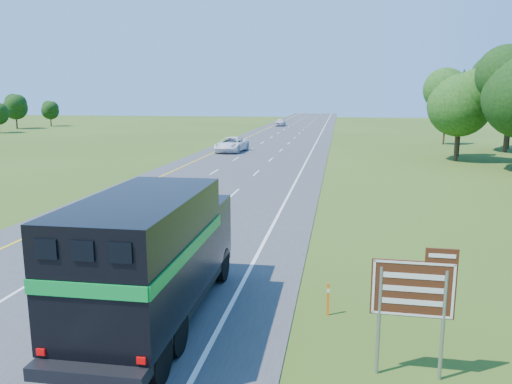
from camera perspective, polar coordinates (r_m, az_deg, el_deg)
road at (r=54.26m, az=0.22°, el=4.14°), size 15.00×260.00×0.04m
lane_markings at (r=54.26m, az=0.22°, el=4.16°), size 11.15×260.00×0.01m
horse_truck at (r=14.53m, az=-11.68°, el=-6.93°), size 2.86×8.75×3.86m
white_suv at (r=58.16m, az=-2.82°, el=5.45°), size 3.32×6.34×1.70m
far_car at (r=107.19m, az=2.81°, el=7.96°), size 2.06×4.71×1.58m
exit_sign at (r=12.16m, az=17.61°, el=-11.06°), size 1.87×0.12×3.18m
delineator at (r=15.42m, az=8.24°, el=-11.92°), size 0.08×0.05×1.01m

